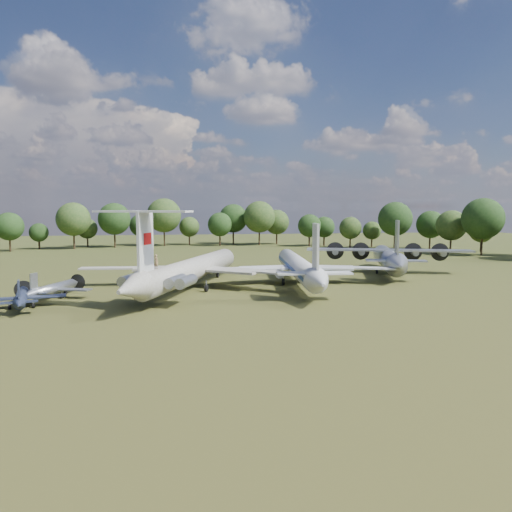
{
  "coord_description": "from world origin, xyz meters",
  "views": [
    {
      "loc": [
        -4.41,
        -74.58,
        12.53
      ],
      "look_at": [
        7.33,
        0.07,
        5.0
      ],
      "focal_mm": 35.0,
      "sensor_mm": 36.0,
      "label": 1
    }
  ],
  "objects": [
    {
      "name": "small_prop_northwest",
      "position": [
        -21.27,
        -3.59,
        1.01
      ],
      "size": [
        14.07,
        16.3,
        2.01
      ],
      "primitive_type": null,
      "rotation": [
        0.0,
        0.0,
        -0.34
      ],
      "color": "#AAADB2",
      "rests_on": "ground"
    },
    {
      "name": "small_prop_west",
      "position": [
        -23.59,
        -10.24,
        1.04
      ],
      "size": [
        13.4,
        16.18,
        2.07
      ],
      "primitive_type": null,
      "rotation": [
        0.0,
        0.0,
        0.24
      ],
      "color": "black",
      "rests_on": "ground"
    },
    {
      "name": "an12_transport",
      "position": [
        34.5,
        13.17,
        2.23
      ],
      "size": [
        39.12,
        41.47,
        4.47
      ],
      "primitive_type": null,
      "rotation": [
        0.0,
        0.0,
        -0.3
      ],
      "color": "gray",
      "rests_on": "ground"
    },
    {
      "name": "ground",
      "position": [
        0.0,
        0.0,
        0.0
      ],
      "size": [
        300.0,
        300.0,
        0.0
      ],
      "primitive_type": "plane",
      "color": "#253D14",
      "rests_on": "ground"
    },
    {
      "name": "il62_airliner",
      "position": [
        -2.26,
        0.87,
        2.36
      ],
      "size": [
        52.19,
        58.4,
        4.72
      ],
      "primitive_type": null,
      "rotation": [
        0.0,
        0.0,
        -0.38
      ],
      "color": "silver",
      "rests_on": "ground"
    },
    {
      "name": "tu104_jet",
      "position": [
        14.76,
        3.09,
        2.19
      ],
      "size": [
        36.88,
        46.72,
        4.38
      ],
      "primitive_type": null,
      "rotation": [
        0.0,
        0.0,
        -0.1
      ],
      "color": "silver",
      "rests_on": "ground"
    },
    {
      "name": "person_on_il62",
      "position": [
        -7.15,
        -11.41,
        5.64
      ],
      "size": [
        0.8,
        0.74,
        1.83
      ],
      "primitive_type": "imported",
      "rotation": [
        0.0,
        0.0,
        2.55
      ],
      "color": "#96754C",
      "rests_on": "il62_airliner"
    }
  ]
}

